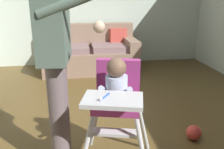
{
  "coord_description": "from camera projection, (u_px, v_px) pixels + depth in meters",
  "views": [
    {
      "loc": [
        -0.53,
        -2.36,
        1.43
      ],
      "look_at": [
        -0.25,
        -0.51,
        0.81
      ],
      "focal_mm": 39.7,
      "sensor_mm": 36.0,
      "label": 1
    }
  ],
  "objects": [
    {
      "name": "ground",
      "position": [
        127.0,
        132.0,
        2.76
      ],
      "size": [
        5.92,
        7.09,
        0.1
      ],
      "primitive_type": "cube",
      "color": "brown"
    },
    {
      "name": "wall_far",
      "position": [
        99.0,
        1.0,
        4.95
      ],
      "size": [
        5.12,
        0.06,
        2.55
      ],
      "primitive_type": "cube",
      "color": "beige",
      "rests_on": "ground"
    },
    {
      "name": "couch",
      "position": [
        90.0,
        53.0,
        4.72
      ],
      "size": [
        1.75,
        0.86,
        0.86
      ],
      "rotation": [
        0.0,
        0.0,
        -1.57
      ],
      "color": "#856A57",
      "rests_on": "ground"
    },
    {
      "name": "high_chair",
      "position": [
        117.0,
        94.0,
        1.94
      ],
      "size": [
        0.73,
        0.82,
        0.98
      ],
      "rotation": [
        0.0,
        0.0,
        -1.83
      ],
      "color": "silver",
      "rests_on": "ground"
    },
    {
      "name": "adult_standing",
      "position": [
        56.0,
        58.0,
        1.83
      ],
      "size": [
        0.51,
        0.53,
        1.71
      ],
      "rotation": [
        0.0,
        0.0,
        -0.1
      ],
      "color": "#67595B",
      "rests_on": "ground"
    },
    {
      "name": "toy_ball_second",
      "position": [
        194.0,
        133.0,
        2.52
      ],
      "size": [
        0.15,
        0.15,
        0.15
      ],
      "primitive_type": "sphere",
      "color": "#D13D33",
      "rests_on": "ground"
    }
  ]
}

